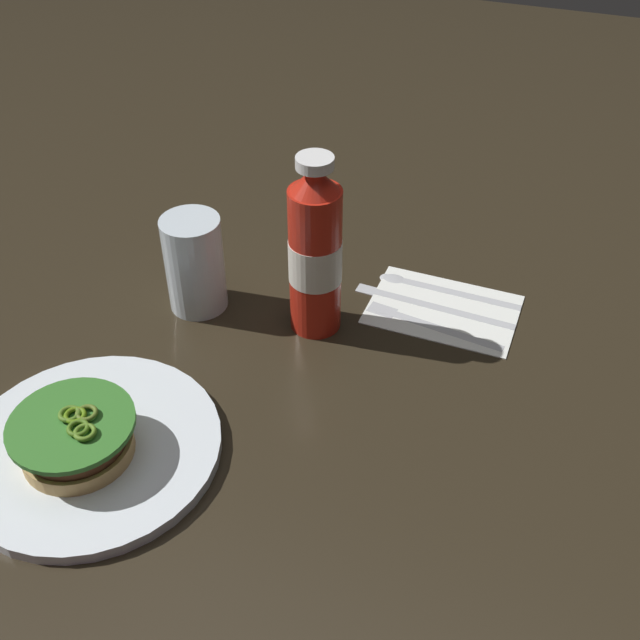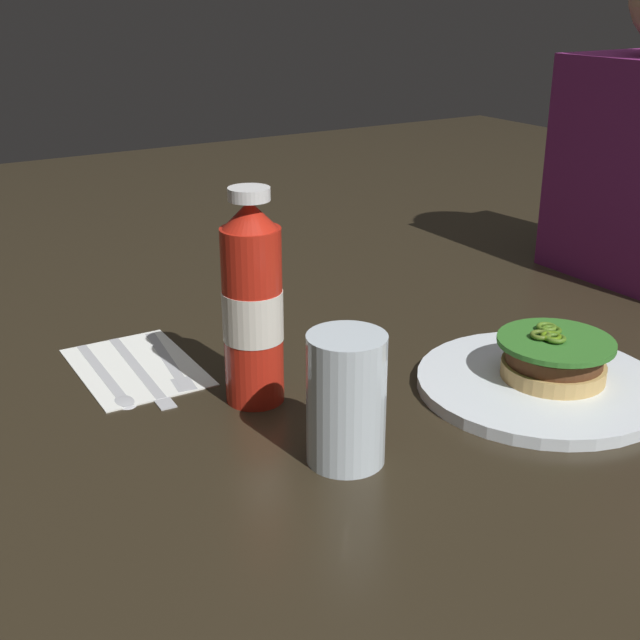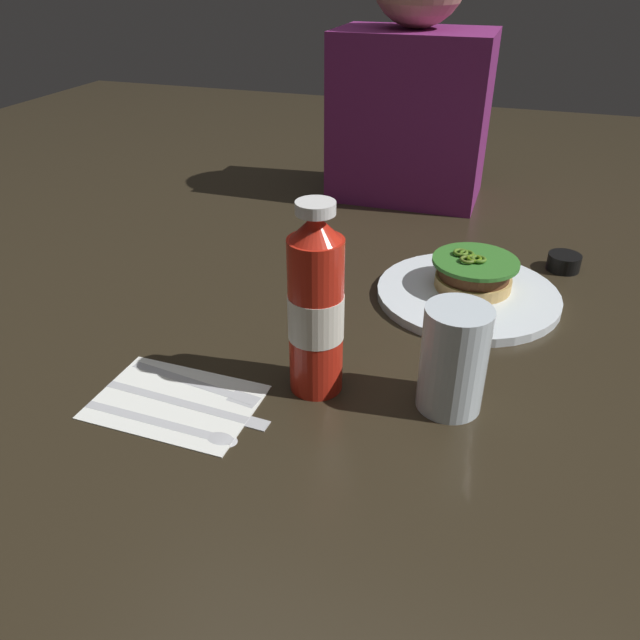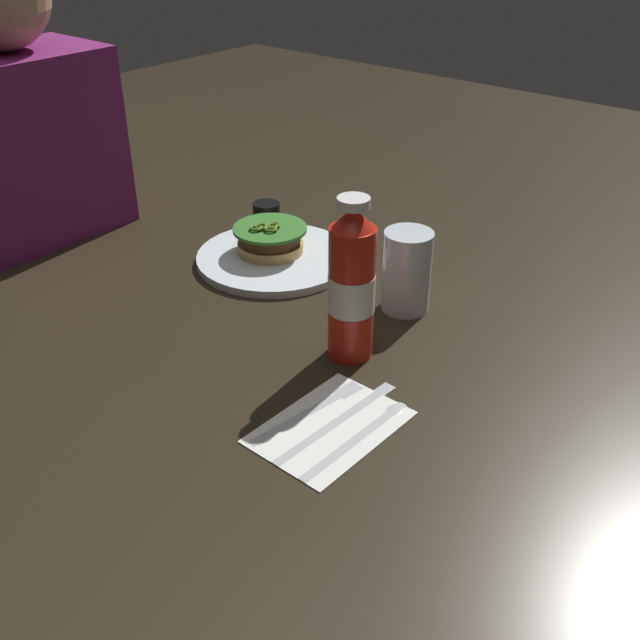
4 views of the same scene
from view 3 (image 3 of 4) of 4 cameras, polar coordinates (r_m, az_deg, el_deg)
name	(u,v)px [view 3 (image 3 of 4)]	position (r m, az deg, el deg)	size (l,w,h in m)	color
ground_plane	(361,325)	(0.88, 3.82, -0.49)	(3.00, 3.00, 0.00)	black
dinner_plate	(468,295)	(0.97, 13.37, 2.29)	(0.27, 0.27, 0.01)	white
burger_sandwich	(474,273)	(0.97, 13.92, 4.20)	(0.13, 0.13, 0.05)	tan
ketchup_bottle	(316,308)	(0.70, -0.38, 1.10)	(0.06, 0.06, 0.23)	red
water_glass	(454,359)	(0.71, 12.14, -3.52)	(0.07, 0.07, 0.13)	silver
condiment_cup	(564,262)	(1.10, 21.45, 4.96)	(0.05, 0.05, 0.03)	black
napkin	(176,401)	(0.75, -13.09, -7.28)	(0.19, 0.13, 0.00)	white
spoon_utensil	(180,426)	(0.71, -12.71, -9.44)	(0.19, 0.03, 0.00)	silver
butter_knife	(195,404)	(0.74, -11.38, -7.60)	(0.21, 0.03, 0.00)	silver
fork_utensil	(205,384)	(0.77, -10.52, -5.82)	(0.18, 0.04, 0.00)	silver
diner_person	(412,88)	(1.33, 8.45, 20.28)	(0.30, 0.20, 0.50)	#732262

